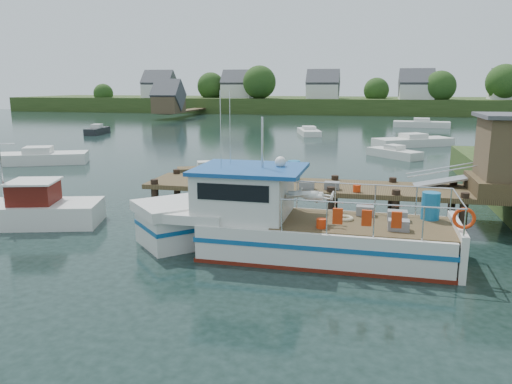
% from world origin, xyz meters
% --- Properties ---
extents(ground_plane, '(160.00, 160.00, 0.00)m').
position_xyz_m(ground_plane, '(0.00, 0.00, 0.00)').
color(ground_plane, black).
extents(far_shore, '(140.00, 42.55, 9.22)m').
position_xyz_m(far_shore, '(0.01, 82.37, 2.10)').
color(far_shore, '#33481D').
rests_on(far_shore, ground).
extents(dock, '(16.60, 3.00, 4.78)m').
position_xyz_m(dock, '(6.51, 0.01, 2.24)').
color(dock, '#4D3D24').
rests_on(dock, ground).
extents(lobster_boat, '(11.36, 3.54, 5.41)m').
position_xyz_m(lobster_boat, '(0.72, -4.94, 0.98)').
color(lobster_boat, silver).
rests_on(lobster_boat, ground).
extents(work_boat, '(7.23, 3.74, 3.80)m').
position_xyz_m(work_boat, '(-10.41, -3.87, 0.60)').
color(work_boat, silver).
rests_on(work_boat, ground).
extents(moored_rowboat, '(3.59, 2.41, 0.99)m').
position_xyz_m(moored_rowboat, '(-6.19, 7.86, 0.37)').
color(moored_rowboat, '#4D3D24').
rests_on(moored_rowboat, ground).
extents(moored_far, '(7.33, 3.08, 1.21)m').
position_xyz_m(moored_far, '(10.49, 48.70, 0.45)').
color(moored_far, silver).
rests_on(moored_far, ground).
extents(moored_a, '(6.98, 4.67, 1.22)m').
position_xyz_m(moored_a, '(-19.54, 10.44, 0.45)').
color(moored_a, silver).
rests_on(moored_a, ground).
extents(moored_b, '(4.24, 4.28, 0.99)m').
position_xyz_m(moored_b, '(5.52, 19.04, 0.37)').
color(moored_b, silver).
rests_on(moored_b, ground).
extents(moored_c, '(7.58, 5.79, 1.15)m').
position_xyz_m(moored_c, '(7.59, 27.13, 0.43)').
color(moored_c, silver).
rests_on(moored_c, ground).
extents(moored_d, '(3.36, 6.02, 0.97)m').
position_xyz_m(moored_d, '(-2.95, 35.44, 0.36)').
color(moored_d, silver).
rests_on(moored_d, ground).
extents(moored_e, '(1.80, 4.24, 1.14)m').
position_xyz_m(moored_e, '(-26.69, 31.10, 0.42)').
color(moored_e, black).
rests_on(moored_e, ground).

